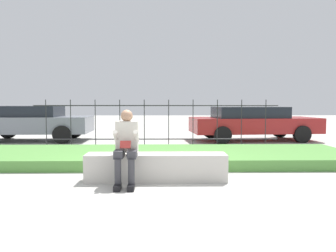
# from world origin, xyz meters

# --- Properties ---
(ground_plane) EXTENTS (60.00, 60.00, 0.00)m
(ground_plane) POSITION_xyz_m (0.00, 0.00, 0.00)
(ground_plane) COLOR #B2AFA8
(stone_bench) EXTENTS (2.53, 0.47, 0.50)m
(stone_bench) POSITION_xyz_m (0.07, 0.00, 0.22)
(stone_bench) COLOR beige
(stone_bench) RESTS_ON ground_plane
(person_seated_reader) EXTENTS (0.42, 0.73, 1.30)m
(person_seated_reader) POSITION_xyz_m (-0.44, -0.27, 0.72)
(person_seated_reader) COLOR black
(person_seated_reader) RESTS_ON ground_plane
(grass_berm) EXTENTS (9.44, 2.61, 0.24)m
(grass_berm) POSITION_xyz_m (0.00, 2.00, 0.12)
(grass_berm) COLOR #569342
(grass_berm) RESTS_ON ground_plane
(iron_fence) EXTENTS (7.44, 0.03, 1.51)m
(iron_fence) POSITION_xyz_m (0.00, 4.09, 0.79)
(iron_fence) COLOR #232326
(iron_fence) RESTS_ON ground_plane
(car_parked_left) EXTENTS (4.22, 2.06, 1.29)m
(car_parked_left) POSITION_xyz_m (-4.64, 6.27, 0.71)
(car_parked_left) COLOR slate
(car_parked_left) RESTS_ON ground_plane
(car_parked_right) EXTENTS (4.76, 2.29, 1.26)m
(car_parked_right) POSITION_xyz_m (3.55, 6.28, 0.69)
(car_parked_right) COLOR maroon
(car_parked_right) RESTS_ON ground_plane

